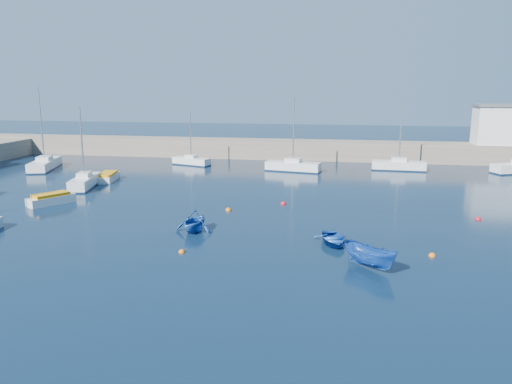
% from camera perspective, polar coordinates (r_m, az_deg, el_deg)
% --- Properties ---
extents(ground, '(220.00, 220.00, 0.00)m').
position_cam_1_polar(ground, '(28.18, -6.77, -9.53)').
color(ground, '#0B1E33').
rests_on(ground, ground).
extents(back_wall, '(96.00, 4.50, 2.60)m').
position_cam_1_polar(back_wall, '(72.03, 3.71, 4.88)').
color(back_wall, '#7A6D5D').
rests_on(back_wall, ground).
extents(sailboat_3, '(2.98, 6.36, 8.19)m').
position_cam_1_polar(sailboat_3, '(54.24, -18.98, 1.14)').
color(sailboat_3, silver).
rests_on(sailboat_3, ground).
extents(sailboat_4, '(4.35, 8.12, 10.16)m').
position_cam_1_polar(sailboat_4, '(68.01, -22.98, 2.96)').
color(sailboat_4, silver).
rests_on(sailboat_4, ground).
extents(sailboat_5, '(5.44, 3.13, 7.01)m').
position_cam_1_polar(sailboat_5, '(66.43, -7.40, 3.53)').
color(sailboat_5, silver).
rests_on(sailboat_5, ground).
extents(sailboat_6, '(6.90, 3.04, 8.82)m').
position_cam_1_polar(sailboat_6, '(61.30, 4.24, 2.97)').
color(sailboat_6, silver).
rests_on(sailboat_6, ground).
extents(sailboat_7, '(6.52, 2.11, 8.55)m').
position_cam_1_polar(sailboat_7, '(64.31, 15.99, 2.97)').
color(sailboat_7, silver).
rests_on(sailboat_7, ground).
extents(motorboat_1, '(3.32, 4.15, 0.98)m').
position_cam_1_polar(motorboat_1, '(47.82, -22.37, -0.74)').
color(motorboat_1, silver).
rests_on(motorboat_1, ground).
extents(motorboat_2, '(2.36, 4.65, 0.91)m').
position_cam_1_polar(motorboat_2, '(57.47, -16.58, 1.67)').
color(motorboat_2, silver).
rests_on(motorboat_2, ground).
extents(dinghy_center, '(3.02, 3.71, 0.68)m').
position_cam_1_polar(dinghy_center, '(33.69, 8.81, -5.32)').
color(dinghy_center, '#16459B').
rests_on(dinghy_center, ground).
extents(dinghy_left, '(3.11, 3.48, 1.66)m').
position_cam_1_polar(dinghy_left, '(36.12, -7.08, -3.26)').
color(dinghy_left, '#16459B').
rests_on(dinghy_left, ground).
extents(dinghy_right, '(3.62, 3.45, 1.40)m').
position_cam_1_polar(dinghy_right, '(29.62, 12.92, -7.22)').
color(dinghy_right, '#16459B').
rests_on(dinghy_right, ground).
extents(buoy_0, '(0.42, 0.42, 0.42)m').
position_cam_1_polar(buoy_0, '(32.09, -8.47, -6.84)').
color(buoy_0, '#CE610A').
rests_on(buoy_0, ground).
extents(buoy_1, '(0.49, 0.49, 0.49)m').
position_cam_1_polar(buoy_1, '(44.36, 3.14, -1.39)').
color(buoy_1, red).
rests_on(buoy_1, ground).
extents(buoy_2, '(0.45, 0.45, 0.45)m').
position_cam_1_polar(buoy_2, '(32.93, 19.48, -6.93)').
color(buoy_2, '#CE610A').
rests_on(buoy_2, ground).
extents(buoy_3, '(0.51, 0.51, 0.51)m').
position_cam_1_polar(buoy_3, '(42.10, -3.17, -2.13)').
color(buoy_3, '#CE610A').
rests_on(buoy_3, ground).
extents(buoy_4, '(0.46, 0.46, 0.46)m').
position_cam_1_polar(buoy_4, '(42.95, 24.05, -2.90)').
color(buoy_4, red).
rests_on(buoy_4, ground).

